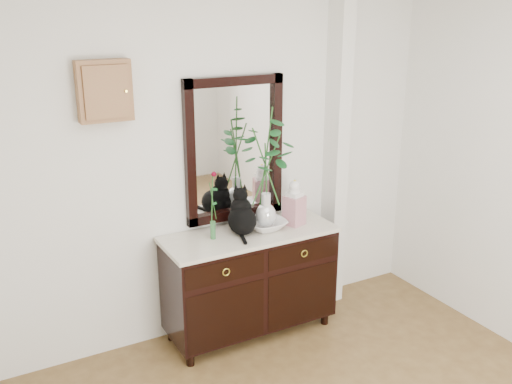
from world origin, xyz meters
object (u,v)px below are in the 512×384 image
cat (242,212)px  ginger_jar (294,202)px  lotus_bowl (266,225)px  sideboard (250,277)px

cat → ginger_jar: size_ratio=0.94×
lotus_bowl → ginger_jar: size_ratio=0.83×
cat → ginger_jar: ginger_jar is taller
cat → sideboard: bearing=0.5°
sideboard → lotus_bowl: lotus_bowl is taller
sideboard → cat: bearing=163.9°
lotus_bowl → ginger_jar: (0.25, -0.01, 0.15)m
cat → lotus_bowl: (0.19, -0.02, -0.14)m
sideboard → ginger_jar: ginger_jar is taller
cat → lotus_bowl: 0.24m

